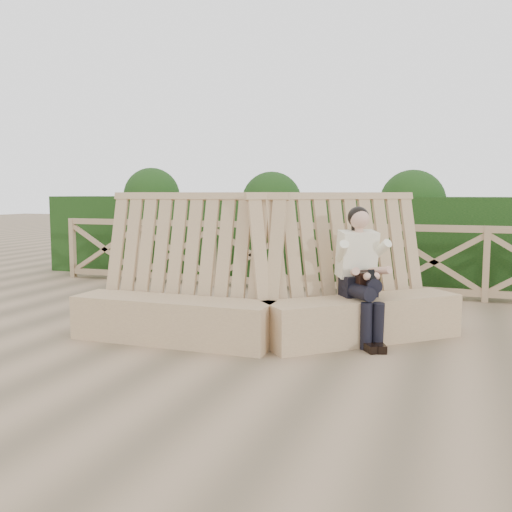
% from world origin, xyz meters
% --- Properties ---
extents(ground, '(60.00, 60.00, 0.00)m').
position_xyz_m(ground, '(0.00, 0.00, 0.00)').
color(ground, brown).
rests_on(ground, ground).
extents(bench, '(3.94, 2.09, 1.60)m').
position_xyz_m(bench, '(-0.12, 0.43, 0.40)').
color(bench, '#9C7C59').
rests_on(bench, ground).
extents(woman, '(0.68, 0.88, 1.42)m').
position_xyz_m(woman, '(0.82, 0.74, 0.77)').
color(woman, black).
rests_on(woman, ground).
extents(guardrail, '(10.10, 0.09, 1.10)m').
position_xyz_m(guardrail, '(0.00, 3.50, 0.55)').
color(guardrail, '#8A7250').
rests_on(guardrail, ground).
extents(hedge, '(12.00, 1.20, 1.50)m').
position_xyz_m(hedge, '(0.00, 4.70, 0.75)').
color(hedge, black).
rests_on(hedge, ground).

